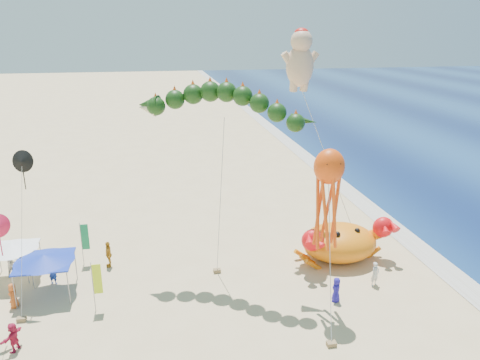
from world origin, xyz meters
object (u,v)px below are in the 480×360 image
object	(u,v)px
cherub_kite	(301,59)
canopy_blue	(44,258)
canopy_white	(12,247)
dragon_kite	(222,109)
octopus_kite	(328,192)
crab_inflatable	(340,241)

from	to	relation	value
cherub_kite	canopy_blue	bearing A→B (deg)	-165.77
cherub_kite	canopy_white	distance (m)	23.12
dragon_kite	cherub_kite	size ratio (longest dim) A/B	0.78
cherub_kite	octopus_kite	world-z (taller)	cherub_kite
crab_inflatable	canopy_white	xyz separation A→B (m)	(-22.24, 1.21, 1.03)
dragon_kite	octopus_kite	xyz separation A→B (m)	(5.29, -4.67, -4.06)
dragon_kite	canopy_white	size ratio (longest dim) A/B	3.89
octopus_kite	cherub_kite	bearing A→B (deg)	83.80
dragon_kite	canopy_white	bearing A→B (deg)	172.51
crab_inflatable	dragon_kite	size ratio (longest dim) A/B	0.58
crab_inflatable	dragon_kite	bearing A→B (deg)	-176.09
cherub_kite	canopy_white	size ratio (longest dim) A/B	4.98
canopy_blue	octopus_kite	bearing A→B (deg)	-14.78
octopus_kite	dragon_kite	bearing A→B (deg)	138.58
canopy_blue	canopy_white	xyz separation A→B (m)	(-2.39, 2.10, -0.00)
cherub_kite	octopus_kite	xyz separation A→B (m)	(-0.96, -8.81, -6.71)
canopy_blue	cherub_kite	bearing A→B (deg)	14.23
canopy_blue	dragon_kite	bearing A→B (deg)	1.51
dragon_kite	octopus_kite	world-z (taller)	dragon_kite
dragon_kite	octopus_kite	size ratio (longest dim) A/B	1.29
crab_inflatable	cherub_kite	distance (m)	13.25
cherub_kite	canopy_white	bearing A→B (deg)	-173.28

